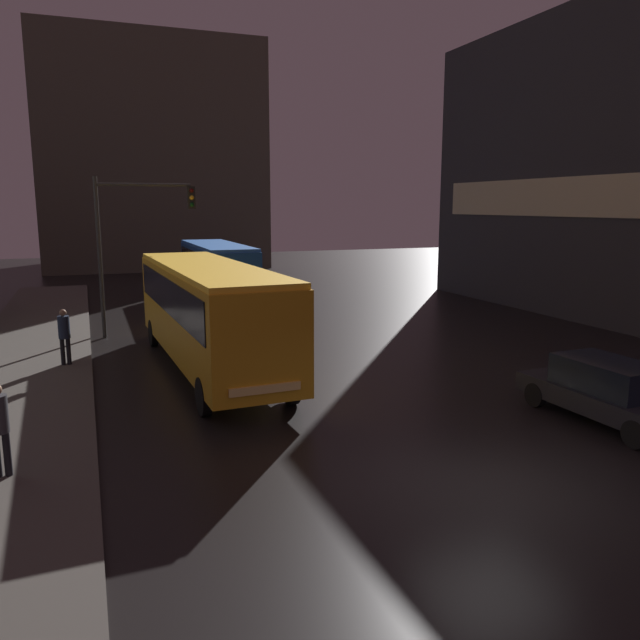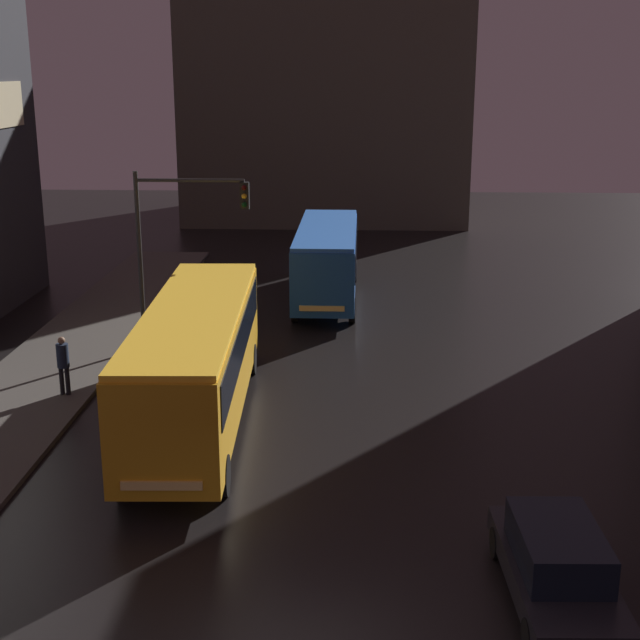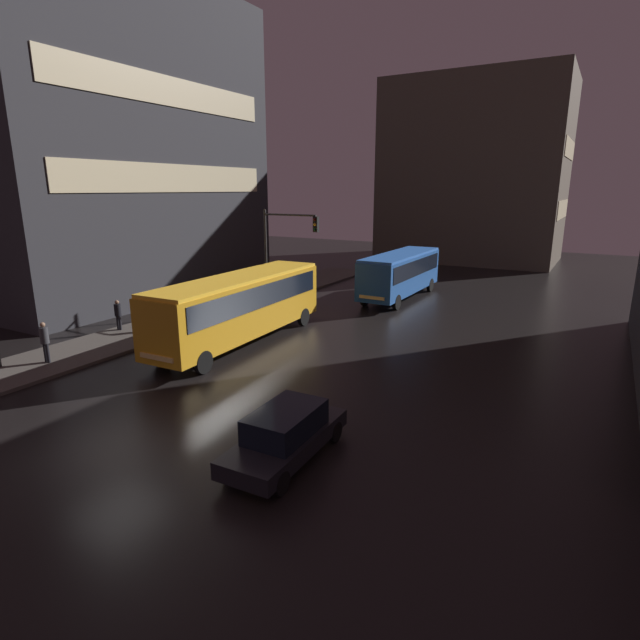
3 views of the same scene
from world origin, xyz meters
The scene contains 11 objects.
ground_plane centered at (0.00, 0.00, 0.00)m, with size 120.00×120.00×0.00m, color black.
sidewalk_left centered at (-9.00, 10.00, 0.07)m, with size 4.00×48.00×0.15m.
building_left_tower centered at (-18.27, 16.40, 10.52)m, with size 10.07×20.96×21.03m.
building_far_backdrop centered at (-1.14, 47.98, 9.28)m, with size 18.07×12.00×18.57m.
bus_near centered at (-3.39, 10.45, 2.11)m, with size 3.05×11.63×3.43m.
bus_far centered at (-0.28, 24.55, 1.98)m, with size 2.54×9.80×3.22m.
car_taxi centered at (4.84, 2.13, 0.78)m, with size 1.93×4.60×1.54m.
pedestrian_near centered at (-8.71, 3.47, 1.23)m, with size 0.40×0.40×1.83m.
pedestrian_mid centered at (-10.37, 8.63, 1.11)m, with size 0.50×0.50×1.64m.
pedestrian_far centered at (-7.78, 12.25, 1.23)m, with size 0.44×0.44×1.82m.
traffic_light_main centered at (-5.11, 16.93, 4.36)m, with size 3.90×0.35×6.38m.
Camera 3 is at (12.15, -8.67, 7.59)m, focal length 28.00 mm.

